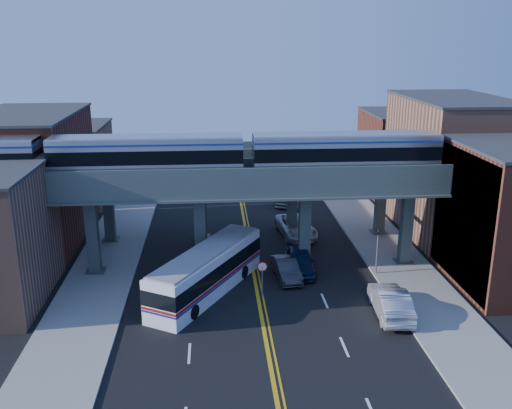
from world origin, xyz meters
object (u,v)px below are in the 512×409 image
car_lane_a (300,261)px  car_parked_curb (391,302)px  stop_sign (262,273)px  car_lane_b (286,269)px  car_lane_d (287,193)px  traffic_signal (378,247)px  transit_bus (207,272)px  transit_train (147,155)px  car_lane_c (296,226)px

car_lane_a → car_parked_curb: (4.80, -7.42, 0.03)m
stop_sign → car_parked_curb: size_ratio=0.47×
car_lane_b → car_lane_a: bearing=38.7°
stop_sign → car_lane_d: 23.50m
traffic_signal → car_lane_a: 5.93m
transit_bus → car_lane_d: size_ratio=1.81×
transit_train → car_lane_b: bearing=-11.5°
traffic_signal → car_lane_a: (-5.65, 1.13, -1.41)m
stop_sign → car_parked_curb: stop_sign is taller
transit_train → car_parked_curb: 19.77m
car_lane_b → traffic_signal: bearing=-5.6°
car_lane_c → transit_train: bearing=-155.6°
car_lane_d → car_lane_c: bearing=-85.4°
car_lane_a → traffic_signal: bearing=-8.7°
traffic_signal → car_lane_d: size_ratio=0.64×
traffic_signal → car_lane_b: bearing=-179.7°
traffic_signal → car_lane_c: 10.53m
traffic_signal → car_lane_a: traffic_signal is taller
transit_bus → traffic_signal: bearing=-50.8°
car_lane_c → car_lane_d: (0.56, 10.73, 0.08)m
car_lane_a → car_lane_d: size_ratio=0.82×
traffic_signal → car_parked_curb: size_ratio=0.73×
car_lane_c → car_lane_d: car_lane_d is taller
car_lane_c → traffic_signal: bearing=-69.5°
transit_bus → car_lane_d: bearing=9.1°
car_lane_b → car_lane_d: size_ratio=0.70×
car_lane_b → car_parked_curb: (5.98, -6.26, 0.19)m
stop_sign → car_lane_d: (4.70, 23.01, -0.83)m
transit_train → car_lane_d: (12.63, 18.01, -8.17)m
car_lane_d → traffic_signal: bearing=-70.6°
transit_train → car_lane_c: transit_train is taller
traffic_signal → car_lane_d: 20.49m
transit_bus → car_lane_c: transit_bus is taller
car_lane_a → car_lane_d: (1.45, 18.88, 0.04)m
stop_sign → transit_bus: 3.92m
car_lane_a → car_lane_c: car_lane_a is taller
traffic_signal → transit_bus: (-12.69, -2.02, -0.74)m
stop_sign → car_parked_curb: (8.05, -3.29, -0.84)m
stop_sign → car_lane_c: size_ratio=0.43×
stop_sign → transit_bus: (-3.79, 0.98, -0.19)m
transit_train → car_lane_a: 13.89m
car_lane_b → car_lane_d: 20.21m
transit_bus → car_lane_c: 13.82m
transit_train → stop_sign: (7.93, -5.00, -7.33)m
car_lane_d → car_parked_curb: (3.35, -26.30, -0.01)m
car_lane_c → car_lane_b: bearing=-109.2°
car_lane_a → car_lane_b: car_lane_a is taller
transit_train → car_lane_a: (11.18, -0.87, -8.20)m
traffic_signal → car_lane_d: traffic_signal is taller
transit_train → traffic_signal: (16.83, -2.00, -6.79)m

